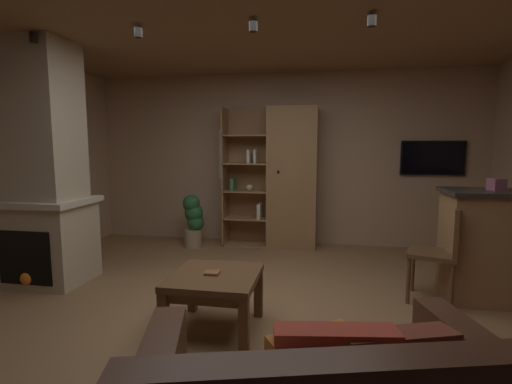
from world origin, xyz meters
TOP-DOWN VIEW (x-y plane):
  - floor at (0.00, 0.00)m, footprint 5.74×5.42m
  - wall_back at (0.00, 2.74)m, footprint 5.86×0.06m
  - ceiling at (0.00, 0.00)m, footprint 5.74×5.42m
  - window_pane_back at (-0.65, 2.71)m, footprint 0.68×0.01m
  - stone_fireplace at (-2.32, 0.55)m, footprint 0.93×0.75m
  - bookshelf_cabinet at (0.07, 2.47)m, footprint 1.35×0.41m
  - tissue_box at (2.18, 0.84)m, footprint 0.15×0.15m
  - coffee_table at (-0.23, -0.20)m, footprint 0.68×0.69m
  - table_book_0 at (-0.24, -0.20)m, footprint 0.12×0.11m
  - dining_chair at (1.71, 0.71)m, footprint 0.53×0.53m
  - potted_floor_plant at (-1.25, 2.20)m, footprint 0.30×0.29m
  - wall_mounted_tv at (2.10, 2.68)m, footprint 0.85×0.06m
  - track_light_spot_0 at (-2.06, 0.24)m, footprint 0.07×0.07m
  - track_light_spot_1 at (-1.03, 0.26)m, footprint 0.07×0.07m
  - track_light_spot_2 at (0.00, 0.27)m, footprint 0.07×0.07m
  - track_light_spot_3 at (0.96, 0.29)m, footprint 0.07×0.07m

SIDE VIEW (x-z plane):
  - floor at x=0.00m, z-range -0.02..0.00m
  - coffee_table at x=-0.23m, z-range 0.14..0.61m
  - potted_floor_plant at x=-1.25m, z-range 0.02..0.79m
  - table_book_0 at x=-0.24m, z-range 0.46..0.48m
  - dining_chair at x=1.71m, z-range 0.07..0.99m
  - bookshelf_cabinet at x=0.07m, z-range -0.01..2.01m
  - tissue_box at x=2.18m, z-range 1.06..1.17m
  - stone_fireplace at x=-2.32m, z-range -0.13..2.41m
  - wall_back at x=0.00m, z-range 0.00..2.53m
  - wall_mounted_tv at x=2.10m, z-range 1.06..1.54m
  - window_pane_back at x=-0.65m, z-range 0.96..1.72m
  - track_light_spot_0 at x=-2.06m, z-range 2.42..2.51m
  - track_light_spot_1 at x=-1.03m, z-range 2.42..2.51m
  - track_light_spot_2 at x=0.00m, z-range 2.42..2.51m
  - track_light_spot_3 at x=0.96m, z-range 2.42..2.51m
  - ceiling at x=0.00m, z-range 2.53..2.55m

